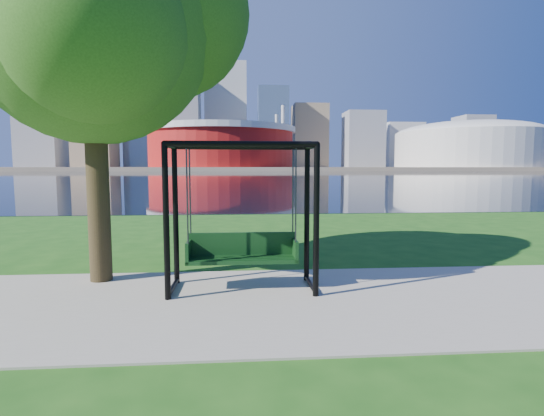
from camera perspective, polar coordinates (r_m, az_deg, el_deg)
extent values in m
plane|color=#1E5114|center=(7.31, -2.18, -11.46)|extent=(900.00, 900.00, 0.00)
cube|color=#9E937F|center=(6.83, -2.01, -12.56)|extent=(120.00, 4.00, 0.03)
cube|color=black|center=(109.01, -4.33, 4.42)|extent=(900.00, 180.00, 0.02)
cube|color=#937F60|center=(312.99, -4.43, 5.33)|extent=(900.00, 228.00, 2.00)
cylinder|color=maroon|center=(242.42, -6.82, 8.08)|extent=(80.00, 80.00, 22.00)
cylinder|color=silver|center=(243.04, -6.85, 10.32)|extent=(83.00, 83.00, 3.00)
cylinder|color=silver|center=(262.49, 0.62, 9.02)|extent=(2.00, 2.00, 32.00)
cylinder|color=silver|center=(264.92, -13.88, 8.83)|extent=(2.00, 2.00, 32.00)
cylinder|color=silver|center=(227.58, -15.46, 9.35)|extent=(2.00, 2.00, 32.00)
cylinder|color=silver|center=(224.75, 1.49, 9.60)|extent=(2.00, 2.00, 32.00)
cylinder|color=beige|center=(277.40, 24.93, 7.08)|extent=(84.00, 84.00, 20.00)
ellipsoid|color=beige|center=(277.87, 25.01, 8.93)|extent=(84.00, 84.00, 15.12)
cube|color=gray|center=(347.79, -28.60, 9.98)|extent=(28.00, 28.00, 62.00)
cube|color=#998466|center=(325.74, -22.85, 12.86)|extent=(26.00, 26.00, 88.00)
cube|color=slate|center=(342.52, -16.62, 13.27)|extent=(30.00, 24.00, 95.00)
cube|color=gray|center=(316.54, -11.90, 11.94)|extent=(24.00, 24.00, 72.00)
cube|color=silver|center=(344.44, -6.19, 12.17)|extent=(32.00, 28.00, 80.00)
cube|color=slate|center=(319.30, 0.10, 10.74)|extent=(22.00, 22.00, 58.00)
cube|color=#998466|center=(337.40, 5.05, 9.59)|extent=(26.00, 26.00, 48.00)
cube|color=gray|center=(336.43, 12.15, 8.99)|extent=(28.00, 24.00, 42.00)
cube|color=silver|center=(372.85, 16.99, 8.06)|extent=(30.00, 26.00, 36.00)
cube|color=gray|center=(376.35, 25.31, 8.05)|extent=(24.00, 24.00, 40.00)
cube|color=#998466|center=(409.82, 29.13, 7.08)|extent=(26.00, 26.00, 32.00)
sphere|color=#998466|center=(335.46, -23.17, 20.92)|extent=(10.00, 10.00, 10.00)
cylinder|color=black|center=(6.86, -14.03, -2.07)|extent=(0.10, 0.10, 2.49)
cylinder|color=black|center=(6.87, 5.98, -1.92)|extent=(0.10, 0.10, 2.49)
cylinder|color=black|center=(7.82, -12.83, -1.13)|extent=(0.10, 0.10, 2.49)
cylinder|color=black|center=(7.83, 4.71, -1.00)|extent=(0.10, 0.10, 2.49)
cylinder|color=black|center=(6.71, -4.09, 8.58)|extent=(2.39, 0.10, 0.10)
cylinder|color=black|center=(7.69, -4.12, 8.20)|extent=(2.39, 0.10, 0.10)
cylinder|color=black|center=(7.30, -13.62, 8.20)|extent=(0.10, 0.98, 0.10)
cylinder|color=black|center=(7.57, -13.19, -10.32)|extent=(0.08, 0.98, 0.08)
cylinder|color=black|center=(7.30, 5.39, 8.33)|extent=(0.10, 0.98, 0.10)
cylinder|color=black|center=(7.58, 5.22, -10.17)|extent=(0.08, 0.98, 0.08)
cube|color=black|center=(7.37, -4.00, -6.97)|extent=(1.90, 0.49, 0.07)
cube|color=black|center=(7.53, -4.02, -4.85)|extent=(1.90, 0.06, 0.41)
cube|color=black|center=(7.39, -11.17, -5.82)|extent=(0.06, 0.49, 0.37)
cube|color=black|center=(7.40, 3.14, -5.71)|extent=(0.06, 0.49, 0.37)
cylinder|color=#3A393F|center=(7.06, -11.33, 1.51)|extent=(0.03, 0.03, 1.57)
cylinder|color=#3A393F|center=(7.07, 3.22, 1.62)|extent=(0.03, 0.03, 1.57)
cylinder|color=#3A393F|center=(7.46, -10.96, 1.73)|extent=(0.03, 0.03, 1.57)
cylinder|color=#3A393F|center=(7.47, 2.82, 1.83)|extent=(0.03, 0.03, 1.57)
cylinder|color=#2E2514|center=(8.39, -22.41, 4.13)|extent=(0.40, 0.40, 3.98)
sphere|color=#2D5519|center=(8.77, -23.12, 22.15)|extent=(4.34, 4.34, 4.34)
sphere|color=#2D5519|center=(9.12, -14.31, 24.13)|extent=(3.26, 3.26, 3.26)
sphere|color=#2D5519|center=(8.89, -31.19, 22.80)|extent=(3.44, 3.44, 3.44)
sphere|color=#2D5519|center=(7.63, -22.76, 21.25)|extent=(2.90, 2.90, 2.90)
sphere|color=#2D5519|center=(10.14, -24.33, 24.03)|extent=(3.08, 3.08, 3.08)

